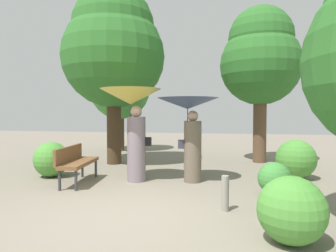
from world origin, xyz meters
TOP-DOWN VIEW (x-y plane):
  - ground_plane at (0.00, 0.00)m, footprint 40.00×40.00m
  - person_left at (-0.73, 2.27)m, footprint 1.40×1.40m
  - person_right at (0.56, 2.47)m, footprint 1.39×1.39m
  - park_bench at (-1.91, 1.79)m, footprint 0.70×1.55m
  - tree_near_left at (-3.12, 7.76)m, footprint 2.50×2.50m
  - tree_near_right at (2.38, 5.75)m, footprint 2.55×2.55m
  - tree_mid_left at (-2.08, 4.52)m, footprint 3.15×3.15m
  - bush_path_left at (-2.85, 2.31)m, footprint 0.86×0.86m
  - bush_path_right at (3.02, 3.31)m, footprint 0.94×0.94m
  - bush_behind_bench at (2.23, -0.63)m, footprint 0.82×0.82m
  - bush_far_side at (2.32, 1.68)m, footprint 0.63×0.63m
  - path_marker_post at (1.42, 0.47)m, footprint 0.12×0.12m

SIDE VIEW (x-z plane):
  - ground_plane at x=0.00m, z-range 0.00..0.00m
  - path_marker_post at x=1.42m, z-range 0.00..0.57m
  - bush_far_side at x=2.32m, z-range 0.00..0.63m
  - bush_behind_bench at x=2.23m, z-range 0.00..0.82m
  - bush_path_left at x=-2.85m, z-range 0.00..0.86m
  - bush_path_right at x=3.02m, z-range 0.00..0.94m
  - park_bench at x=-1.91m, z-range 0.10..0.93m
  - person_right at x=0.56m, z-range 0.49..2.42m
  - person_left at x=-0.73m, z-range 0.55..2.68m
  - tree_near_left at x=-3.12m, z-range 0.66..4.93m
  - tree_near_right at x=2.38m, z-range 0.88..5.84m
  - tree_mid_left at x=-2.08m, z-range 0.86..6.34m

